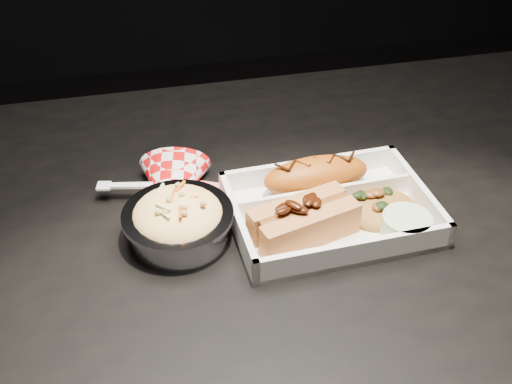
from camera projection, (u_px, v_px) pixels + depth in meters
dining_table at (288, 274)px, 0.87m from camera, size 1.20×0.80×0.75m
food_tray at (329, 213)px, 0.82m from camera, size 0.26×0.19×0.04m
fried_pastry at (316, 175)px, 0.85m from camera, size 0.15×0.06×0.05m
hotdog at (303, 219)px, 0.78m from camera, size 0.14×0.09×0.06m
fried_rice_mound at (381, 203)px, 0.82m from camera, size 0.10×0.08×0.03m
cupcake_liner at (406, 227)px, 0.78m from camera, size 0.06×0.06×0.03m
foil_coleslaw_cup at (178, 220)px, 0.78m from camera, size 0.14×0.14×0.07m
napkin_fork at (172, 187)px, 0.85m from camera, size 0.18×0.14×0.10m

